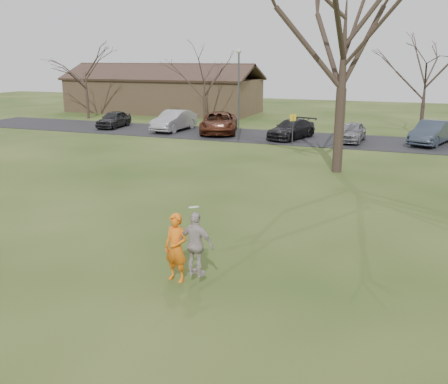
{
  "coord_description": "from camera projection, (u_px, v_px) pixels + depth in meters",
  "views": [
    {
      "loc": [
        5.49,
        -10.35,
        5.66
      ],
      "look_at": [
        0.0,
        4.0,
        1.5
      ],
      "focal_mm": 39.81,
      "sensor_mm": 36.0,
      "label": 1
    }
  ],
  "objects": [
    {
      "name": "parking_strip",
      "position": [
        329.0,
        140.0,
        35.23
      ],
      "size": [
        62.0,
        6.5,
        0.04
      ],
      "primitive_type": "cube",
      "color": "black",
      "rests_on": "ground"
    },
    {
      "name": "car_3",
      "position": [
        291.0,
        129.0,
        35.62
      ],
      "size": [
        3.14,
        5.03,
        1.36
      ],
      "primitive_type": "imported",
      "rotation": [
        0.0,
        0.0,
        -0.28
      ],
      "color": "black",
      "rests_on": "parking_strip"
    },
    {
      "name": "big_tree",
      "position": [
        345.0,
        29.0,
        23.71
      ],
      "size": [
        9.0,
        9.0,
        14.0
      ],
      "primitive_type": null,
      "color": "#352821",
      "rests_on": "ground"
    },
    {
      "name": "car_0",
      "position": [
        114.0,
        119.0,
        41.34
      ],
      "size": [
        2.0,
        4.15,
        1.37
      ],
      "primitive_type": "imported",
      "rotation": [
        0.0,
        0.0,
        0.1
      ],
      "color": "black",
      "rests_on": "parking_strip"
    },
    {
      "name": "car_1",
      "position": [
        174.0,
        120.0,
        39.46
      ],
      "size": [
        1.99,
        4.97,
        1.61
      ],
      "primitive_type": "imported",
      "rotation": [
        0.0,
        0.0,
        -0.06
      ],
      "color": "#96969B",
      "rests_on": "parking_strip"
    },
    {
      "name": "ground",
      "position": [
        168.0,
        287.0,
        12.7
      ],
      "size": [
        120.0,
        120.0,
        0.0
      ],
      "primitive_type": "plane",
      "color": "#1E380F",
      "rests_on": "ground"
    },
    {
      "name": "catching_play",
      "position": [
        196.0,
        244.0,
        12.56
      ],
      "size": [
        1.04,
        0.54,
        1.86
      ],
      "color": "#B3A3A0",
      "rests_on": "ground"
    },
    {
      "name": "player_defender",
      "position": [
        176.0,
        248.0,
        12.83
      ],
      "size": [
        0.73,
        0.54,
        1.83
      ],
      "primitive_type": "imported",
      "rotation": [
        0.0,
        0.0,
        -0.16
      ],
      "color": "orange",
      "rests_on": "ground"
    },
    {
      "name": "lamp_post",
      "position": [
        239.0,
        83.0,
        34.02
      ],
      "size": [
        0.34,
        0.34,
        6.27
      ],
      "color": "#47474C",
      "rests_on": "ground"
    },
    {
      "name": "small_tree_row",
      "position": [
        402.0,
        82.0,
        37.27
      ],
      "size": [
        55.0,
        5.9,
        8.5
      ],
      "color": "#352821",
      "rests_on": "ground"
    },
    {
      "name": "car_2",
      "position": [
        219.0,
        123.0,
        38.17
      ],
      "size": [
        4.28,
        6.28,
        1.6
      ],
      "primitive_type": "imported",
      "rotation": [
        0.0,
        0.0,
        0.31
      ],
      "color": "#4E2112",
      "rests_on": "parking_strip"
    },
    {
      "name": "car_5",
      "position": [
        432.0,
        133.0,
        33.19
      ],
      "size": [
        3.1,
        5.07,
        1.58
      ],
      "primitive_type": "imported",
      "rotation": [
        0.0,
        0.0,
        -0.32
      ],
      "color": "#303948",
      "rests_on": "parking_strip"
    },
    {
      "name": "sign_yellow",
      "position": [
        293.0,
        124.0,
        32.85
      ],
      "size": [
        0.35,
        0.35,
        2.08
      ],
      "color": "#47474C",
      "rests_on": "ground"
    },
    {
      "name": "building",
      "position": [
        163.0,
        94.0,
        53.35
      ],
      "size": [
        20.6,
        8.5,
        5.14
      ],
      "color": "#8C6D4C",
      "rests_on": "ground"
    },
    {
      "name": "car_4",
      "position": [
        352.0,
        132.0,
        34.27
      ],
      "size": [
        1.78,
        4.03,
        1.35
      ],
      "primitive_type": "imported",
      "rotation": [
        0.0,
        0.0,
        -0.05
      ],
      "color": "gray",
      "rests_on": "parking_strip"
    }
  ]
}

